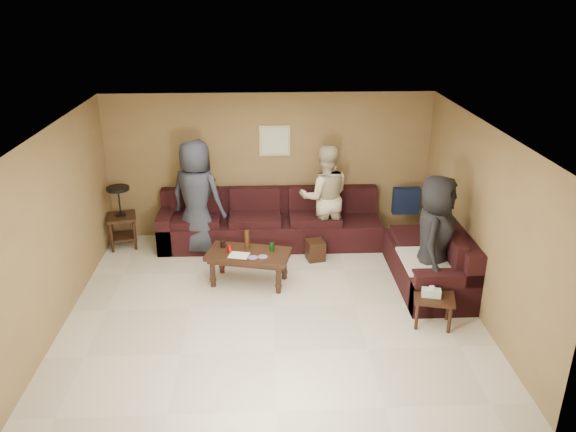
% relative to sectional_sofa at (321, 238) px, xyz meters
% --- Properties ---
extents(room, '(5.60, 5.50, 2.50)m').
position_rel_sectional_sofa_xyz_m(room, '(-0.81, -1.52, 1.34)').
color(room, beige).
rests_on(room, ground).
extents(sectional_sofa, '(4.65, 2.90, 0.97)m').
position_rel_sectional_sofa_xyz_m(sectional_sofa, '(0.00, 0.00, 0.00)').
color(sectional_sofa, black).
rests_on(sectional_sofa, ground).
extents(coffee_table, '(1.31, 0.87, 0.78)m').
position_rel_sectional_sofa_xyz_m(coffee_table, '(-1.15, -0.81, 0.10)').
color(coffee_table, black).
rests_on(coffee_table, ground).
extents(end_table_left, '(0.56, 0.56, 1.06)m').
position_rel_sectional_sofa_xyz_m(end_table_left, '(-3.29, 0.54, 0.23)').
color(end_table_left, black).
rests_on(end_table_left, ground).
extents(side_table_right, '(0.59, 0.53, 0.57)m').
position_rel_sectional_sofa_xyz_m(side_table_right, '(1.25, -2.05, 0.04)').
color(side_table_right, black).
rests_on(side_table_right, ground).
extents(waste_bin, '(0.33, 0.33, 0.33)m').
position_rel_sectional_sofa_xyz_m(waste_bin, '(-0.10, -0.10, -0.16)').
color(waste_bin, black).
rests_on(waste_bin, ground).
extents(wall_art, '(0.52, 0.04, 0.52)m').
position_rel_sectional_sofa_xyz_m(wall_art, '(-0.71, 0.96, 1.37)').
color(wall_art, tan).
rests_on(wall_art, ground).
extents(person_left, '(1.09, 0.92, 1.89)m').
position_rel_sectional_sofa_xyz_m(person_left, '(-1.99, 0.33, 0.62)').
color(person_left, '#2A2E3A').
rests_on(person_left, ground).
extents(person_middle, '(0.88, 0.70, 1.76)m').
position_rel_sectional_sofa_xyz_m(person_middle, '(0.09, 0.42, 0.55)').
color(person_middle, '#C5B892').
rests_on(person_middle, ground).
extents(person_right, '(0.89, 1.04, 1.81)m').
position_rel_sectional_sofa_xyz_m(person_right, '(1.41, -1.34, 0.58)').
color(person_right, black).
rests_on(person_right, ground).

